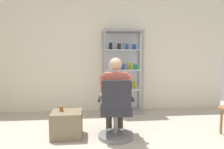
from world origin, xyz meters
TOP-DOWN VIEW (x-y plane):
  - back_wall at (0.00, 3.00)m, footprint 6.00×0.10m
  - display_cabinet_main at (0.40, 2.76)m, footprint 0.90×0.45m
  - office_chair at (0.05, 1.15)m, footprint 0.58×0.56m
  - seated_shopkeeper at (0.06, 1.31)m, footprint 0.51×0.58m
  - storage_crate at (-0.73, 1.33)m, footprint 0.49×0.45m
  - tea_glass at (-0.82, 1.36)m, footprint 0.06×0.06m

SIDE VIEW (x-z plane):
  - storage_crate at x=-0.73m, z-range 0.00..0.42m
  - office_chair at x=0.05m, z-range -0.09..0.87m
  - tea_glass at x=-0.82m, z-range 0.42..0.50m
  - seated_shopkeeper at x=0.06m, z-range 0.07..1.36m
  - display_cabinet_main at x=0.40m, z-range 0.01..1.91m
  - back_wall at x=0.00m, z-range 0.00..2.70m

